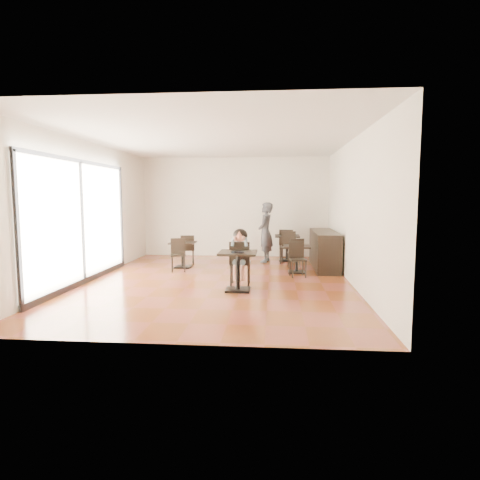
# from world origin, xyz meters

# --- Properties ---
(floor) EXTENTS (6.00, 8.00, 0.01)m
(floor) POSITION_xyz_m (0.00, 0.00, 0.00)
(floor) COLOR brown
(floor) RESTS_ON ground
(ceiling) EXTENTS (6.00, 8.00, 0.01)m
(ceiling) POSITION_xyz_m (0.00, 0.00, 3.20)
(ceiling) COLOR silver
(ceiling) RESTS_ON floor
(wall_back) EXTENTS (6.00, 0.01, 3.20)m
(wall_back) POSITION_xyz_m (0.00, 4.00, 1.60)
(wall_back) COLOR silver
(wall_back) RESTS_ON floor
(wall_front) EXTENTS (6.00, 0.01, 3.20)m
(wall_front) POSITION_xyz_m (0.00, -4.00, 1.60)
(wall_front) COLOR silver
(wall_front) RESTS_ON floor
(wall_left) EXTENTS (0.01, 8.00, 3.20)m
(wall_left) POSITION_xyz_m (-3.00, 0.00, 1.60)
(wall_left) COLOR silver
(wall_left) RESTS_ON floor
(wall_right) EXTENTS (0.01, 8.00, 3.20)m
(wall_right) POSITION_xyz_m (3.00, 0.00, 1.60)
(wall_right) COLOR silver
(wall_right) RESTS_ON floor
(storefront_window) EXTENTS (0.04, 4.50, 2.60)m
(storefront_window) POSITION_xyz_m (-2.97, -0.50, 1.40)
(storefront_window) COLOR white
(storefront_window) RESTS_ON floor
(child_table) EXTENTS (0.77, 0.77, 0.81)m
(child_table) POSITION_xyz_m (0.55, -0.91, 0.41)
(child_table) COLOR black
(child_table) RESTS_ON floor
(child_chair) EXTENTS (0.44, 0.44, 0.98)m
(child_chair) POSITION_xyz_m (0.55, -0.36, 0.49)
(child_chair) COLOR black
(child_chair) RESTS_ON floor
(child) EXTENTS (0.44, 0.61, 1.23)m
(child) POSITION_xyz_m (0.55, -0.36, 0.61)
(child) COLOR slate
(child) RESTS_ON child_chair
(plate) EXTENTS (0.27, 0.27, 0.02)m
(plate) POSITION_xyz_m (0.55, -1.01, 0.82)
(plate) COLOR black
(plate) RESTS_ON child_table
(pizza_slice) EXTENTS (0.29, 0.22, 0.07)m
(pizza_slice) POSITION_xyz_m (0.55, -0.55, 1.06)
(pizza_slice) COLOR #DEB67E
(pizza_slice) RESTS_ON child
(adult_patron) EXTENTS (0.52, 0.70, 1.77)m
(adult_patron) POSITION_xyz_m (1.02, 2.85, 0.88)
(adult_patron) COLOR #3D3C42
(adult_patron) RESTS_ON floor
(cafe_table_mid) EXTENTS (0.76, 0.76, 0.69)m
(cafe_table_mid) POSITION_xyz_m (1.86, 1.21, 0.35)
(cafe_table_mid) COLOR black
(cafe_table_mid) RESTS_ON floor
(cafe_table_left) EXTENTS (0.81, 0.81, 0.70)m
(cafe_table_left) POSITION_xyz_m (-1.20, 1.69, 0.35)
(cafe_table_left) COLOR black
(cafe_table_left) RESTS_ON floor
(cafe_table_back) EXTENTS (0.84, 0.84, 0.77)m
(cafe_table_back) POSITION_xyz_m (1.67, 3.15, 0.39)
(cafe_table_back) COLOR black
(cafe_table_back) RESTS_ON floor
(chair_mid_a) EXTENTS (0.43, 0.43, 0.83)m
(chair_mid_a) POSITION_xyz_m (1.86, 1.76, 0.42)
(chair_mid_a) COLOR black
(chair_mid_a) RESTS_ON floor
(chair_mid_b) EXTENTS (0.43, 0.43, 0.83)m
(chair_mid_b) POSITION_xyz_m (1.86, 0.66, 0.42)
(chair_mid_b) COLOR black
(chair_mid_b) RESTS_ON floor
(chair_left_a) EXTENTS (0.46, 0.46, 0.85)m
(chair_left_a) POSITION_xyz_m (-1.20, 2.24, 0.42)
(chair_left_a) COLOR black
(chair_left_a) RESTS_ON floor
(chair_left_b) EXTENTS (0.46, 0.46, 0.85)m
(chair_left_b) POSITION_xyz_m (-1.20, 1.14, 0.42)
(chair_left_b) COLOR black
(chair_left_b) RESTS_ON floor
(chair_back_a) EXTENTS (0.48, 0.48, 0.93)m
(chair_back_a) POSITION_xyz_m (1.67, 3.50, 0.46)
(chair_back_a) COLOR black
(chair_back_a) RESTS_ON floor
(chair_back_b) EXTENTS (0.48, 0.48, 0.93)m
(chair_back_b) POSITION_xyz_m (1.67, 2.60, 0.46)
(chair_back_b) COLOR black
(chair_back_b) RESTS_ON floor
(service_counter) EXTENTS (0.60, 2.40, 1.00)m
(service_counter) POSITION_xyz_m (2.65, 2.00, 0.50)
(service_counter) COLOR black
(service_counter) RESTS_ON floor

